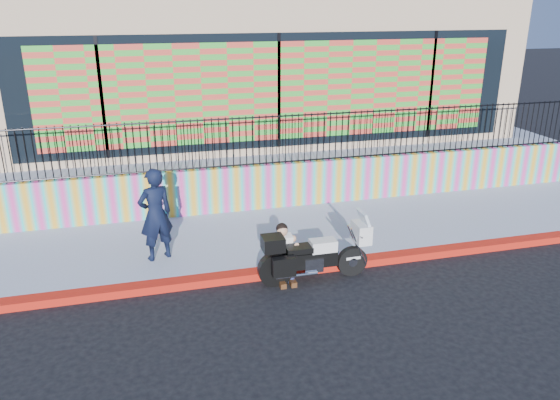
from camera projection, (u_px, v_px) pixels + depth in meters
name	position (u px, v px, depth m)	size (l,w,h in m)	color
ground	(332.00, 268.00, 10.74)	(90.00, 90.00, 0.00)	black
red_curb	(332.00, 265.00, 10.72)	(16.00, 0.30, 0.15)	red
sidewalk	(307.00, 233.00, 12.22)	(16.00, 3.00, 0.15)	#8D96A9
mural_wall	(288.00, 184.00, 13.46)	(16.00, 0.20, 1.10)	#DA3993
metal_fence	(288.00, 139.00, 13.06)	(15.80, 0.04, 1.20)	black
elevated_platform	(247.00, 140.00, 18.12)	(16.00, 10.00, 1.25)	#8D96A9
storefront_building	(246.00, 60.00, 17.02)	(14.00, 8.06, 4.00)	tan
police_motorcycle	(313.00, 254.00, 10.11)	(2.09, 0.69, 1.30)	black
police_officer	(155.00, 215.00, 10.52)	(0.68, 0.44, 1.86)	black
seated_man	(284.00, 258.00, 10.17)	(0.54, 0.71, 1.06)	navy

